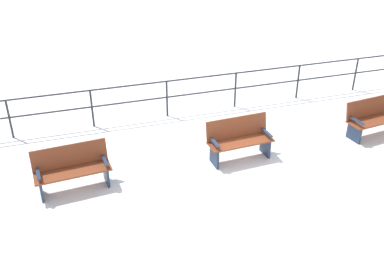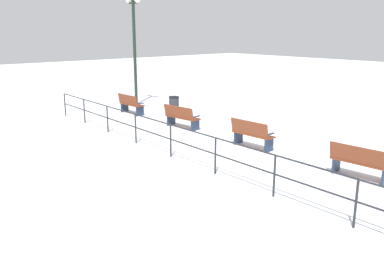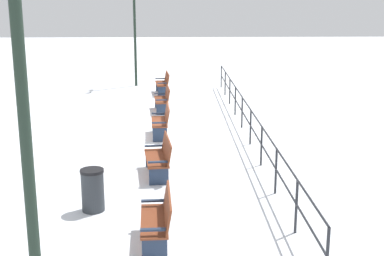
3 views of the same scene
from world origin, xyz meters
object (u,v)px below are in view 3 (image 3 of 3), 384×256
Objects in this scene: bench_nearest at (163,83)px; trash_bin at (93,190)px; bench_fourth at (160,157)px; bench_second at (163,99)px; bench_third at (162,121)px; lamppost_near at (134,13)px; lamppost_middle at (18,45)px; bench_fifth at (159,219)px.

bench_nearest reaches higher than trash_bin.
bench_second is at bearing -95.75° from bench_fourth.
bench_second is at bearing -97.32° from trash_bin.
bench_second is 3.63m from bench_third.
bench_nearest is 1.05× the size of bench_third.
bench_fourth is 1.84× the size of trash_bin.
bench_nearest is 3.87m from lamppost_near.
lamppost_middle reaches higher than lamppost_near.
lamppost_near is (1.49, -13.05, 2.93)m from bench_fourth.
lamppost_near is at bearing -89.79° from bench_fourth.
lamppost_near reaches higher than bench_fourth.
trash_bin is (1.35, -1.52, -0.03)m from bench_fifth.
bench_second is 0.31× the size of lamppost_near.
bench_fifth is at bearing 86.39° from bench_second.
bench_nearest is at bearing -95.56° from bench_fourth.
trash_bin is (-0.22, -3.50, -3.16)m from lamppost_middle.
lamppost_middle is 4.73m from trash_bin.
trash_bin is (1.20, 9.38, -0.03)m from bench_second.
bench_second is 6.64m from lamppost_near.
bench_third reaches higher than bench_fifth.
bench_second is at bearing 85.66° from bench_nearest.
bench_second is 13.33m from lamppost_middle.
bench_third reaches higher than trash_bin.
bench_third is 0.94× the size of bench_fourth.
lamppost_near is (1.57, -16.69, 2.92)m from bench_fifth.
bench_nearest is at bearing 122.01° from lamppost_near.
lamppost_near is (1.42, -5.79, 2.93)m from bench_second.
bench_nearest is at bearing -94.98° from trash_bin.
bench_fourth is at bearing 86.17° from bench_second.
bench_fifth reaches higher than trash_bin.
bench_second is 7.26m from bench_fourth.
bench_nearest reaches higher than bench_fourth.
bench_third is at bearing -91.83° from bench_fifth.
bench_fifth is at bearing -128.36° from lamppost_middle.
trash_bin is at bearing 52.62° from bench_fourth.
lamppost_middle is (1.42, 12.88, 3.14)m from bench_second.
trash_bin is (1.27, 2.11, -0.02)m from bench_fourth.
lamppost_near is (1.35, -2.16, 2.91)m from bench_nearest.
lamppost_near is at bearing -90.00° from lamppost_middle.
bench_third is 9.97m from lamppost_near.
lamppost_near is at bearing -84.04° from bench_third.
lamppost_middle reaches higher than bench_fifth.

